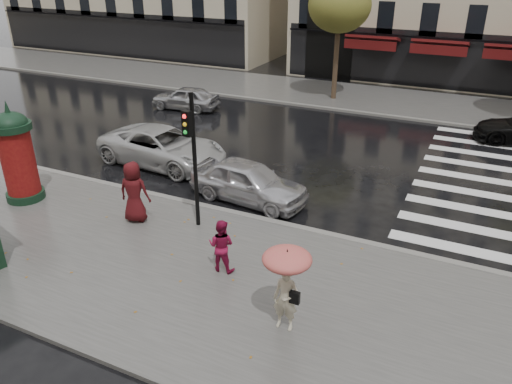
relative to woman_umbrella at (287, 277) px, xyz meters
The scene contains 15 objects.
ground 3.59m from the woman_umbrella, 154.63° to the left, with size 160.00×160.00×0.00m, color black.
near_sidewalk 3.41m from the woman_umbrella, 163.03° to the left, with size 90.00×7.00×0.12m, color #474744.
far_sidewalk 20.67m from the woman_umbrella, 98.25° to the left, with size 90.00×6.00×0.12m, color #474744.
near_kerb 5.49m from the woman_umbrella, 123.90° to the left, with size 90.00×0.25×0.14m, color slate.
far_kerb 17.71m from the woman_umbrella, 99.65° to the left, with size 90.00×0.25×0.14m, color slate.
zebra_crossing 11.51m from the woman_umbrella, 74.55° to the left, with size 3.60×11.75×0.01m, color silver.
tree_far_left 20.36m from the woman_umbrella, 104.34° to the left, with size 3.40×3.40×6.64m.
woman_umbrella is the anchor object (origin of this frame).
woman_red 2.83m from the woman_umbrella, 149.92° to the left, with size 0.72×0.56×1.47m, color maroon.
man_burgundy 6.70m from the woman_umbrella, 156.84° to the left, with size 0.96×0.62×1.96m, color #480E11.
morris_column 10.79m from the woman_umbrella, 168.04° to the left, with size 1.28×1.28×3.45m.
traffic_light 5.40m from the woman_umbrella, 143.69° to the left, with size 0.29×0.40×4.17m.
car_silver 6.74m from the woman_umbrella, 123.18° to the left, with size 1.69×4.19×1.43m, color silver.
car_white 10.89m from the woman_umbrella, 139.32° to the left, with size 2.47×5.35×1.49m, color #B8B8B8.
car_far_silver 18.35m from the woman_umbrella, 129.61° to the left, with size 1.50×3.72×1.27m, color #ABABB0.
Camera 1 is at (6.16, -9.68, 7.76)m, focal length 35.00 mm.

